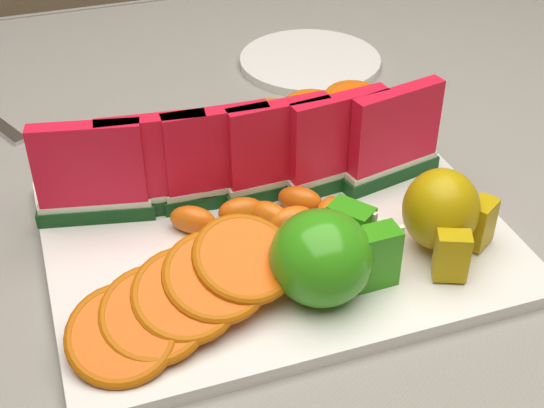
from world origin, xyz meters
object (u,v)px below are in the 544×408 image
(platter, at_px, (277,237))
(apple_cluster, at_px, (329,255))
(pear_cluster, at_px, (444,213))
(side_plate, at_px, (310,61))

(platter, height_order, apple_cluster, apple_cluster)
(platter, distance_m, pear_cluster, 0.15)
(platter, relative_size, apple_cluster, 3.28)
(apple_cluster, relative_size, side_plate, 0.54)
(apple_cluster, height_order, side_plate, apple_cluster)
(side_plate, bearing_deg, apple_cluster, -109.46)
(pear_cluster, relative_size, side_plate, 0.38)
(apple_cluster, xyz_separation_m, pear_cluster, (0.11, 0.01, 0.01))
(pear_cluster, bearing_deg, apple_cluster, -172.86)
(platter, bearing_deg, pear_cluster, -28.12)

